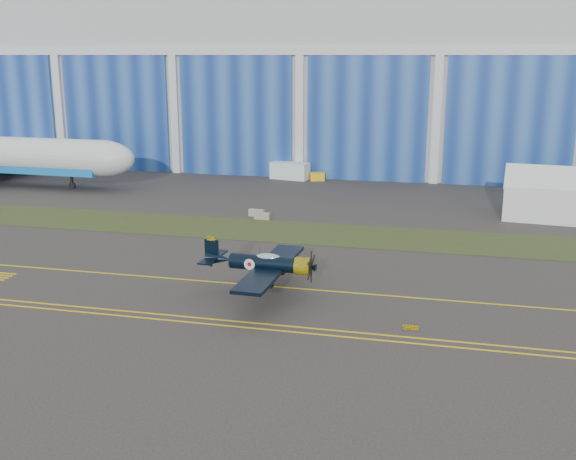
% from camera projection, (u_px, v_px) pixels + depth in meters
% --- Properties ---
extents(ground, '(260.00, 260.00, 0.00)m').
position_uv_depth(ground, '(194.00, 263.00, 66.89)').
color(ground, '#3A3633').
rests_on(ground, ground).
extents(grass_median, '(260.00, 10.00, 0.02)m').
position_uv_depth(grass_median, '(236.00, 228.00, 80.07)').
color(grass_median, '#475128').
rests_on(grass_median, ground).
extents(hangar, '(220.00, 45.70, 30.00)m').
position_uv_depth(hangar, '(325.00, 82.00, 130.70)').
color(hangar, silver).
rests_on(hangar, ground).
extents(taxiway_centreline, '(200.00, 0.20, 0.02)m').
position_uv_depth(taxiway_centreline, '(174.00, 279.00, 62.18)').
color(taxiway_centreline, yellow).
rests_on(taxiway_centreline, ground).
extents(edge_line_near, '(80.00, 0.20, 0.02)m').
position_uv_depth(edge_line_near, '(127.00, 316.00, 53.24)').
color(edge_line_near, yellow).
rests_on(edge_line_near, ground).
extents(edge_line_far, '(80.00, 0.20, 0.02)m').
position_uv_depth(edge_line_far, '(133.00, 312.00, 54.18)').
color(edge_line_far, yellow).
rests_on(edge_line_far, ground).
extents(guard_board_right, '(1.20, 0.15, 0.35)m').
position_uv_depth(guard_board_right, '(411.00, 327.00, 50.65)').
color(guard_board_right, yellow).
rests_on(guard_board_right, ground).
extents(warbird, '(11.49, 13.69, 3.95)m').
position_uv_depth(warbird, '(264.00, 263.00, 56.94)').
color(warbird, black).
rests_on(warbird, ground).
extents(tent, '(15.17, 11.79, 6.58)m').
position_uv_depth(tent, '(563.00, 192.00, 85.01)').
color(tent, white).
rests_on(tent, ground).
extents(shipping_container, '(6.72, 3.76, 2.75)m').
position_uv_depth(shipping_container, '(290.00, 171.00, 111.64)').
color(shipping_container, white).
rests_on(shipping_container, ground).
extents(tug, '(2.60, 2.04, 1.33)m').
position_uv_depth(tug, '(317.00, 177.00, 110.42)').
color(tug, yellow).
rests_on(tug, ground).
extents(barrier_a, '(2.05, 0.79, 0.90)m').
position_uv_depth(barrier_a, '(256.00, 213.00, 86.09)').
color(barrier_a, '#9B9B98').
rests_on(barrier_a, ground).
extents(barrier_b, '(2.02, 0.68, 0.90)m').
position_uv_depth(barrier_b, '(262.00, 216.00, 84.41)').
color(barrier_b, gray).
rests_on(barrier_b, ground).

